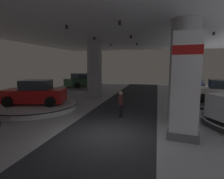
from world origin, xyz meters
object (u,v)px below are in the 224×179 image
object	(u,v)px
display_platform_far_right	(220,103)
display_platform_mid_left	(35,106)
column_left	(94,69)
brand_sign_pylon	(185,86)
display_car_mid_left	(35,93)
display_platform_deep_left	(82,88)
display_car_deep_left	(81,81)
display_car_far_right	(221,92)
display_car_deep_right	(194,83)
display_platform_deep_right	(193,91)
column_right	(184,72)
visitor_walking_near	(121,102)

from	to	relation	value
display_platform_far_right	display_platform_mid_left	bearing A→B (deg)	-160.45
column_left	brand_sign_pylon	distance (m)	11.67
display_platform_mid_left	column_left	bearing A→B (deg)	68.25
display_car_mid_left	display_platform_deep_left	size ratio (longest dim) A/B	0.86
display_car_deep_left	display_car_mid_left	bearing A→B (deg)	-84.45
display_car_far_right	display_car_deep_left	bearing A→B (deg)	158.63
brand_sign_pylon	display_car_far_right	distance (m)	8.88
display_car_deep_right	display_platform_mid_left	bearing A→B (deg)	-138.52
display_platform_deep_right	display_car_deep_right	world-z (taller)	display_car_deep_right
column_right	visitor_walking_near	distance (m)	3.90
display_platform_far_right	column_left	bearing A→B (deg)	173.47
display_platform_far_right	visitor_walking_near	distance (m)	8.81
display_platform_deep_right	brand_sign_pylon	bearing A→B (deg)	-101.70
display_platform_deep_left	display_car_far_right	bearing A→B (deg)	-21.48
column_left	display_car_mid_left	size ratio (longest dim) A/B	1.22
column_left	display_platform_far_right	bearing A→B (deg)	-6.53
display_car_deep_right	display_platform_far_right	xyz separation A→B (m)	(0.81, -6.35, -0.90)
display_car_mid_left	display_platform_far_right	bearing A→B (deg)	19.56
display_platform_deep_right	column_right	bearing A→B (deg)	-103.08
display_car_mid_left	visitor_walking_near	xyz separation A→B (m)	(6.37, -0.62, -0.22)
column_left	display_car_deep_right	size ratio (longest dim) A/B	1.22
brand_sign_pylon	display_car_mid_left	size ratio (longest dim) A/B	0.98
display_car_mid_left	display_car_deep_left	xyz separation A→B (m)	(-1.01, 10.35, 0.01)
display_car_mid_left	column_right	bearing A→B (deg)	-3.29
column_left	display_car_mid_left	distance (m)	6.64
column_right	display_platform_far_right	bearing A→B (deg)	56.42
display_car_deep_right	visitor_walking_near	distance (m)	13.22
display_platform_deep_right	display_car_mid_left	distance (m)	16.72
brand_sign_pylon	column_left	bearing A→B (deg)	128.07
display_car_far_right	display_car_deep_left	world-z (taller)	display_car_deep_left
column_right	display_platform_deep_left	world-z (taller)	column_right
display_platform_mid_left	display_platform_deep_left	xyz separation A→B (m)	(-0.96, 10.39, 0.00)
display_platform_far_right	display_platform_deep_left	world-z (taller)	display_platform_deep_left
column_left	display_platform_mid_left	xyz separation A→B (m)	(-2.39, -6.00, -2.55)
column_right	display_car_deep_left	distance (m)	15.45
display_platform_deep_right	visitor_walking_near	bearing A→B (deg)	-117.71
column_left	visitor_walking_near	world-z (taller)	column_left
display_platform_mid_left	display_platform_deep_right	bearing A→B (deg)	41.42
column_right	display_car_mid_left	xyz separation A→B (m)	(-9.81, 0.56, -1.63)
display_car_mid_left	brand_sign_pylon	bearing A→B (deg)	-18.48
display_car_far_right	display_car_deep_left	xyz separation A→B (m)	(-14.36, 5.62, 0.10)
display_platform_deep_left	visitor_walking_near	distance (m)	13.26
display_car_mid_left	display_platform_far_right	world-z (taller)	display_car_mid_left
display_platform_mid_left	display_platform_deep_left	size ratio (longest dim) A/B	1.15
display_platform_deep_left	visitor_walking_near	bearing A→B (deg)	-56.20
display_platform_deep_left	display_car_deep_left	xyz separation A→B (m)	(-0.01, -0.03, 0.93)
display_platform_mid_left	column_right	bearing A→B (deg)	-3.24
display_platform_mid_left	display_car_far_right	world-z (taller)	display_car_far_right
display_platform_mid_left	display_platform_far_right	distance (m)	14.17
column_right	display_car_mid_left	size ratio (longest dim) A/B	1.22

